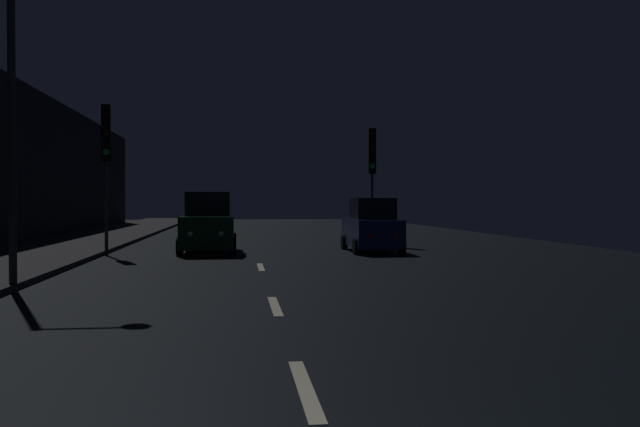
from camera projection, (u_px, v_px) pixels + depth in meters
name	position (u px, v px, depth m)	size (l,w,h in m)	color
ground	(253.00, 246.00, 27.98)	(26.99, 84.00, 0.02)	black
sidewalk_left	(68.00, 246.00, 27.10)	(4.40, 84.00, 0.15)	#28282B
lane_centerline	(273.00, 301.00, 12.47)	(0.16, 14.55, 0.01)	beige
traffic_light_far_left	(106.00, 146.00, 22.84)	(0.35, 0.48, 5.06)	#38383A
traffic_light_far_right	(372.00, 160.00, 28.66)	(0.34, 0.47, 4.89)	#38383A
streetlamp_overhead	(36.00, 72.00, 13.94)	(1.70, 0.44, 6.67)	#2D2D30
car_approaching_headlights	(208.00, 225.00, 24.29)	(1.97, 4.28, 2.15)	#0F3819
car_parked_right_far	(372.00, 227.00, 24.70)	(1.78, 3.86, 1.94)	#141E51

